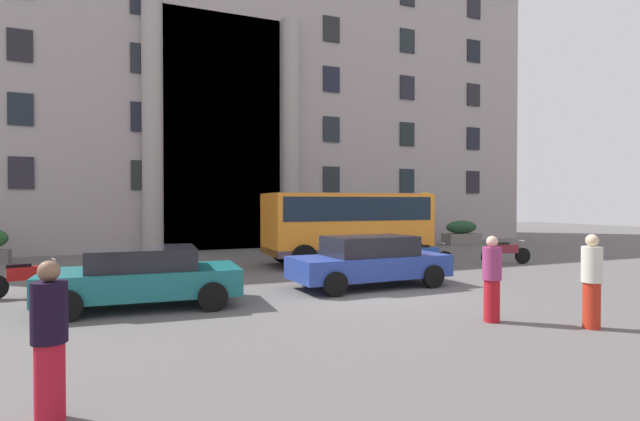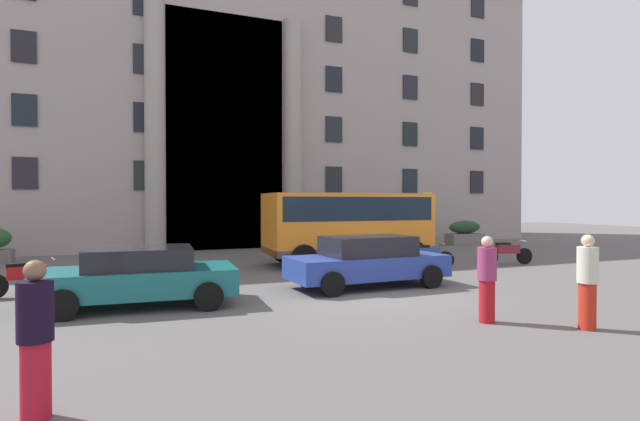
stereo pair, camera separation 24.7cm
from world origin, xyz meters
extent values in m
cube|color=#585654|center=(0.00, 0.00, -0.06)|extent=(80.00, 64.00, 0.12)
cube|color=#9F9491|center=(0.00, 17.50, 8.09)|extent=(35.83, 9.00, 16.17)
cube|color=black|center=(-0.98, 13.06, 5.80)|extent=(5.75, 0.12, 11.59)
cylinder|color=#A19992|center=(-4.33, 12.75, 5.80)|extent=(0.94, 0.94, 11.59)
cylinder|color=#9C9791|center=(2.36, 12.75, 5.80)|extent=(0.94, 0.94, 11.59)
cube|color=black|center=(-9.55, 12.96, 3.56)|extent=(0.95, 0.08, 1.36)
cube|color=black|center=(-4.78, 12.96, 3.56)|extent=(0.95, 0.08, 1.36)
cube|color=black|center=(4.78, 12.96, 3.56)|extent=(0.95, 0.08, 1.36)
cube|color=black|center=(9.55, 12.96, 3.56)|extent=(0.95, 0.08, 1.36)
cube|color=black|center=(14.33, 12.96, 3.56)|extent=(0.95, 0.08, 1.36)
cube|color=black|center=(-9.55, 12.96, 6.23)|extent=(0.95, 0.08, 1.36)
cube|color=black|center=(-4.78, 12.96, 6.23)|extent=(0.95, 0.08, 1.36)
cube|color=black|center=(4.78, 12.96, 6.23)|extent=(0.95, 0.08, 1.36)
cube|color=black|center=(9.55, 12.96, 6.23)|extent=(0.95, 0.08, 1.36)
cube|color=black|center=(14.33, 12.96, 6.23)|extent=(0.95, 0.08, 1.36)
cube|color=black|center=(-9.55, 12.96, 8.89)|extent=(0.95, 0.08, 1.36)
cube|color=black|center=(-4.78, 12.96, 8.89)|extent=(0.95, 0.08, 1.36)
cube|color=black|center=(4.78, 12.96, 8.89)|extent=(0.95, 0.08, 1.36)
cube|color=black|center=(9.55, 12.96, 8.89)|extent=(0.95, 0.08, 1.36)
cube|color=black|center=(14.33, 12.96, 8.89)|extent=(0.95, 0.08, 1.36)
cube|color=black|center=(-4.78, 12.96, 11.56)|extent=(0.95, 0.08, 1.36)
cube|color=black|center=(4.78, 12.96, 11.56)|extent=(0.95, 0.08, 1.36)
cube|color=black|center=(9.55, 12.96, 11.56)|extent=(0.95, 0.08, 1.36)
cube|color=black|center=(14.33, 12.96, 11.56)|extent=(0.95, 0.08, 1.36)
cube|color=black|center=(14.33, 12.96, 14.23)|extent=(0.95, 0.08, 1.36)
cube|color=orange|center=(2.05, 5.50, 1.54)|extent=(6.15, 2.58, 2.19)
cube|color=black|center=(2.05, 5.50, 2.08)|extent=(5.79, 2.60, 0.84)
cube|color=black|center=(5.01, 5.39, 1.90)|extent=(0.14, 1.98, 1.05)
cube|color=#4E4148|center=(2.05, 5.50, 0.57)|extent=(6.15, 2.62, 0.24)
cylinder|color=black|center=(4.21, 6.60, 0.45)|extent=(0.91, 0.31, 0.90)
cylinder|color=black|center=(4.12, 4.24, 0.45)|extent=(0.91, 0.31, 0.90)
cylinder|color=black|center=(-0.03, 6.76, 0.45)|extent=(0.91, 0.31, 0.90)
cylinder|color=black|center=(-0.12, 4.40, 0.45)|extent=(0.91, 0.31, 0.90)
cylinder|color=#9E9F20|center=(6.70, 7.18, 1.35)|extent=(0.08, 0.08, 2.70)
cube|color=yellow|center=(6.70, 7.15, 2.45)|extent=(0.44, 0.03, 0.60)
cube|color=slate|center=(11.65, 10.74, 0.30)|extent=(2.08, 0.86, 0.60)
ellipsoid|color=#1F4427|center=(11.65, 10.74, 0.96)|extent=(2.00, 0.77, 0.71)
cube|color=slate|center=(8.47, 10.47, 0.29)|extent=(2.00, 0.79, 0.59)
ellipsoid|color=#19552A|center=(8.47, 10.47, 1.08)|extent=(1.92, 0.71, 0.99)
cube|color=#196569|center=(-5.39, 0.60, 0.56)|extent=(4.21, 2.12, 0.58)
cube|color=black|center=(-5.39, 0.60, 1.08)|extent=(2.32, 1.77, 0.46)
cylinder|color=black|center=(-3.94, 1.44, 0.31)|extent=(0.63, 0.24, 0.62)
cylinder|color=black|center=(-4.06, -0.41, 0.31)|extent=(0.63, 0.24, 0.62)
cylinder|color=black|center=(-6.73, 1.62, 0.31)|extent=(0.63, 0.24, 0.62)
cylinder|color=black|center=(-6.84, -0.23, 0.31)|extent=(0.63, 0.24, 0.62)
cube|color=#253C94|center=(0.45, 0.91, 0.56)|extent=(4.39, 1.85, 0.59)
cube|color=black|center=(0.45, 0.91, 1.13)|extent=(2.39, 1.58, 0.53)
cylinder|color=black|center=(1.90, 1.81, 0.31)|extent=(0.63, 0.22, 0.62)
cylinder|color=black|center=(1.95, 0.09, 0.31)|extent=(0.63, 0.22, 0.62)
cylinder|color=black|center=(-1.05, 1.72, 0.31)|extent=(0.63, 0.22, 0.62)
cylinder|color=black|center=(-1.00, 0.00, 0.31)|extent=(0.63, 0.22, 0.62)
cylinder|color=black|center=(-7.27, 3.11, 0.30)|extent=(0.61, 0.24, 0.60)
cube|color=#B01514|center=(-7.94, 2.96, 0.58)|extent=(0.90, 0.43, 0.32)
cube|color=black|center=(-8.11, 2.92, 0.76)|extent=(0.55, 0.31, 0.12)
cylinder|color=#A5A5A8|center=(-7.38, 3.09, 0.88)|extent=(0.16, 0.54, 0.03)
cylinder|color=black|center=(4.72, 3.18, 0.30)|extent=(0.60, 0.27, 0.60)
cylinder|color=black|center=(3.44, 3.56, 0.30)|extent=(0.61, 0.29, 0.60)
cube|color=#1F4597|center=(4.08, 3.37, 0.58)|extent=(0.89, 0.48, 0.32)
cube|color=black|center=(3.90, 3.42, 0.76)|extent=(0.56, 0.34, 0.12)
cylinder|color=#A5A5A8|center=(4.62, 3.21, 0.88)|extent=(0.19, 0.54, 0.03)
cylinder|color=black|center=(8.19, 3.04, 0.30)|extent=(0.61, 0.20, 0.60)
cylinder|color=black|center=(6.79, 3.28, 0.30)|extent=(0.61, 0.22, 0.60)
cube|color=maroon|center=(7.49, 3.16, 0.58)|extent=(0.94, 0.39, 0.32)
cube|color=black|center=(7.31, 3.19, 0.76)|extent=(0.55, 0.29, 0.12)
cylinder|color=#A5A5A8|center=(8.08, 3.06, 0.88)|extent=(0.12, 0.55, 0.03)
cylinder|color=#B62817|center=(2.06, -4.55, 0.42)|extent=(0.30, 0.30, 0.85)
cylinder|color=beige|center=(2.06, -4.55, 1.17)|extent=(0.36, 0.36, 0.65)
sphere|color=beige|center=(2.06, -4.55, 1.61)|extent=(0.23, 0.23, 0.23)
cylinder|color=#AC151D|center=(0.74, -3.44, 0.41)|extent=(0.30, 0.30, 0.82)
cylinder|color=#8F3062|center=(0.74, -3.44, 1.13)|extent=(0.36, 0.36, 0.63)
sphere|color=#E0AC92|center=(0.74, -3.44, 1.55)|extent=(0.22, 0.22, 0.22)
cylinder|color=#B11527|center=(-6.61, -4.94, 0.42)|extent=(0.30, 0.30, 0.83)
cylinder|color=black|center=(-6.61, -4.94, 1.15)|extent=(0.36, 0.36, 0.64)
sphere|color=brown|center=(-6.61, -4.94, 1.59)|extent=(0.22, 0.22, 0.22)
camera|label=1|loc=(-5.98, -10.73, 2.31)|focal=27.23mm
camera|label=2|loc=(-5.75, -10.82, 2.31)|focal=27.23mm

